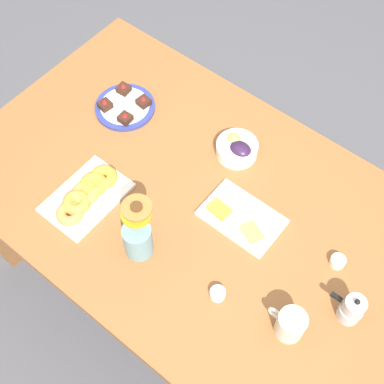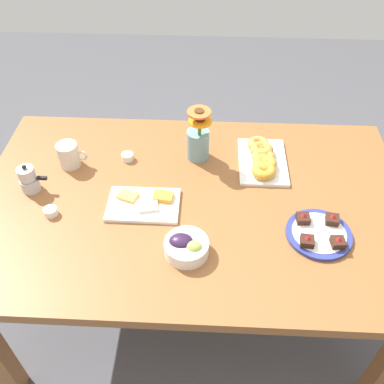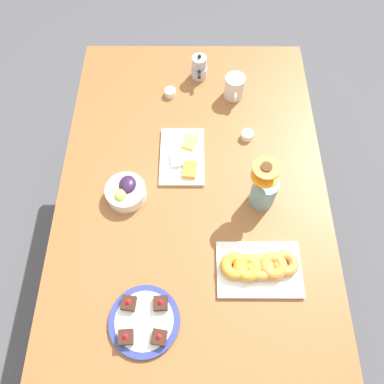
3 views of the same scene
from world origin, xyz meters
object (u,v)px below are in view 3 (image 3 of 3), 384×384
object	(u,v)px
dining_table	(192,207)
coffee_mug	(234,87)
grape_bowl	(125,191)
jam_cup_honey	(247,135)
moka_pot	(199,68)
croissant_platter	(258,267)
jam_cup_berry	(170,92)
dessert_plate	(143,321)
cheese_platter	(182,157)
flower_vase	(263,190)

from	to	relation	value
dining_table	coffee_mug	xyz separation A→B (m)	(-0.50, 0.17, 0.14)
grape_bowl	jam_cup_honey	xyz separation A→B (m)	(-0.27, 0.46, -0.01)
jam_cup_honey	moka_pot	distance (m)	0.39
croissant_platter	jam_cup_berry	world-z (taller)	croissant_platter
coffee_mug	croissant_platter	distance (m)	0.77
dessert_plate	jam_cup_honey	bearing A→B (deg)	152.75
coffee_mug	jam_cup_honey	size ratio (longest dim) A/B	2.47
jam_cup_honey	moka_pot	bearing A→B (deg)	-150.21
cheese_platter	jam_cup_honey	size ratio (longest dim) A/B	5.42
cheese_platter	croissant_platter	xyz separation A→B (m)	(0.44, 0.26, 0.01)
dessert_plate	flower_vase	distance (m)	0.59
moka_pot	croissant_platter	bearing A→B (deg)	12.38
jam_cup_berry	croissant_platter	bearing A→B (deg)	22.37
grape_bowl	jam_cup_berry	world-z (taller)	grape_bowl
dining_table	jam_cup_berry	distance (m)	0.52
croissant_platter	grape_bowl	bearing A→B (deg)	-121.12
croissant_platter	dining_table	bearing A→B (deg)	-141.07
cheese_platter	jam_cup_berry	size ratio (longest dim) A/B	5.42
dining_table	moka_pot	distance (m)	0.62
dining_table	jam_cup_berry	bearing A→B (deg)	-168.90
cheese_platter	moka_pot	world-z (taller)	moka_pot
jam_cup_honey	jam_cup_berry	size ratio (longest dim) A/B	1.00
jam_cup_honey	jam_cup_berry	distance (m)	0.39
dining_table	jam_cup_honey	bearing A→B (deg)	141.44
dining_table	moka_pot	world-z (taller)	moka_pot
grape_bowl	flower_vase	size ratio (longest dim) A/B	0.61
grape_bowl	jam_cup_berry	xyz separation A→B (m)	(-0.49, 0.14, -0.01)
moka_pot	flower_vase	bearing A→B (deg)	19.58
jam_cup_berry	flower_vase	bearing A→B (deg)	34.00
dessert_plate	moka_pot	world-z (taller)	moka_pot
grape_bowl	moka_pot	size ratio (longest dim) A/B	1.23
cheese_platter	jam_cup_berry	world-z (taller)	cheese_platter
flower_vase	croissant_platter	bearing A→B (deg)	-6.11
dining_table	moka_pot	xyz separation A→B (m)	(-0.61, 0.03, 0.13)
flower_vase	moka_pot	world-z (taller)	flower_vase
jam_cup_berry	flower_vase	distance (m)	0.62
dining_table	grape_bowl	size ratio (longest dim) A/B	10.95
coffee_mug	moka_pot	xyz separation A→B (m)	(-0.11, -0.15, -0.00)
dining_table	flower_vase	distance (m)	0.30
dining_table	croissant_platter	xyz separation A→B (m)	(0.27, 0.22, 0.11)
croissant_platter	dessert_plate	size ratio (longest dim) A/B	1.26
dining_table	moka_pot	bearing A→B (deg)	177.55
dessert_plate	jam_cup_berry	bearing A→B (deg)	176.87
coffee_mug	cheese_platter	world-z (taller)	coffee_mug
croissant_platter	jam_cup_berry	distance (m)	0.83
dining_table	grape_bowl	distance (m)	0.27
croissant_platter	jam_cup_berry	xyz separation A→B (m)	(-0.77, -0.32, -0.01)
jam_cup_honey	jam_cup_berry	xyz separation A→B (m)	(-0.23, -0.32, 0.00)
dining_table	coffee_mug	world-z (taller)	coffee_mug
moka_pot	cheese_platter	bearing A→B (deg)	-8.42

